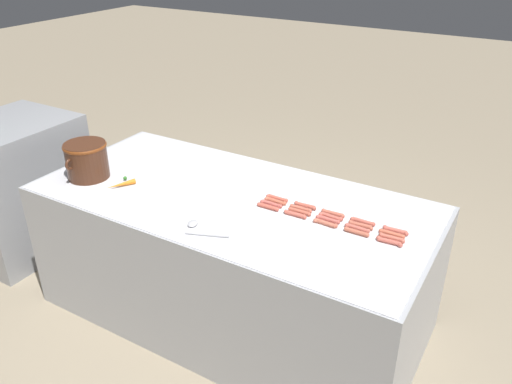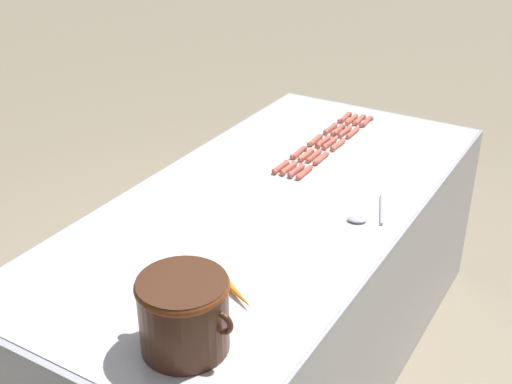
{
  "view_description": "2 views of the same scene",
  "coord_description": "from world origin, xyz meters",
  "views": [
    {
      "loc": [
        -2.12,
        -1.41,
        2.18
      ],
      "look_at": [
        -0.0,
        -0.16,
        0.9
      ],
      "focal_mm": 36.29,
      "sensor_mm": 36.0,
      "label": 1
    },
    {
      "loc": [
        -1.12,
        2.0,
        2.05
      ],
      "look_at": [
        -0.02,
        0.15,
        0.93
      ],
      "focal_mm": 47.01,
      "sensor_mm": 36.0,
      "label": 2
    }
  ],
  "objects": [
    {
      "name": "ground_plane",
      "position": [
        0.0,
        0.0,
        0.0
      ],
      "size": [
        20.0,
        20.0,
        0.0
      ],
      "primitive_type": "plane",
      "color": "gray"
    },
    {
      "name": "griddle_counter",
      "position": [
        0.0,
        0.0,
        0.41
      ],
      "size": [
        1.06,
        2.25,
        0.83
      ],
      "color": "#ADAFB5",
      "rests_on": "ground_plane"
    },
    {
      "name": "hot_dog_0",
      "position": [
        -0.02,
        -0.91,
        0.84
      ],
      "size": [
        0.03,
        0.13,
        0.02
      ],
      "color": "#CB5E4E",
      "rests_on": "griddle_counter"
    },
    {
      "name": "hot_dog_1",
      "position": [
        -0.02,
        -0.74,
        0.84
      ],
      "size": [
        0.02,
        0.13,
        0.02
      ],
      "color": "#C06048",
      "rests_on": "griddle_counter"
    },
    {
      "name": "hot_dog_2",
      "position": [
        -0.01,
        -0.58,
        0.84
      ],
      "size": [
        0.03,
        0.13,
        0.02
      ],
      "color": "#CA674F",
      "rests_on": "griddle_counter"
    },
    {
      "name": "hot_dog_3",
      "position": [
        -0.01,
        -0.41,
        0.84
      ],
      "size": [
        0.03,
        0.13,
        0.02
      ],
      "color": "#C95D4C",
      "rests_on": "griddle_counter"
    },
    {
      "name": "hot_dog_4",
      "position": [
        -0.01,
        -0.24,
        0.84
      ],
      "size": [
        0.02,
        0.13,
        0.02
      ],
      "color": "#CD5A48",
      "rests_on": "griddle_counter"
    },
    {
      "name": "hot_dog_5",
      "position": [
        0.02,
        -0.91,
        0.84
      ],
      "size": [
        0.03,
        0.13,
        0.02
      ],
      "color": "#CA634F",
      "rests_on": "griddle_counter"
    },
    {
      "name": "hot_dog_6",
      "position": [
        0.02,
        -0.73,
        0.84
      ],
      "size": [
        0.03,
        0.13,
        0.02
      ],
      "color": "#C46051",
      "rests_on": "griddle_counter"
    },
    {
      "name": "hot_dog_7",
      "position": [
        0.03,
        -0.57,
        0.84
      ],
      "size": [
        0.03,
        0.13,
        0.02
      ],
      "color": "#C55C51",
      "rests_on": "griddle_counter"
    },
    {
      "name": "hot_dog_8",
      "position": [
        0.02,
        -0.41,
        0.84
      ],
      "size": [
        0.02,
        0.13,
        0.02
      ],
      "color": "#C25D48",
      "rests_on": "griddle_counter"
    },
    {
      "name": "hot_dog_9",
      "position": [
        0.02,
        -0.24,
        0.84
      ],
      "size": [
        0.03,
        0.13,
        0.02
      ],
      "color": "#C35B50",
      "rests_on": "griddle_counter"
    },
    {
      "name": "hot_dog_10",
      "position": [
        0.06,
        -0.9,
        0.84
      ],
      "size": [
        0.02,
        0.13,
        0.02
      ],
      "color": "#CC6247",
      "rests_on": "griddle_counter"
    },
    {
      "name": "hot_dog_11",
      "position": [
        0.06,
        -0.74,
        0.84
      ],
      "size": [
        0.03,
        0.13,
        0.02
      ],
      "color": "#BF614A",
      "rests_on": "griddle_counter"
    },
    {
      "name": "hot_dog_12",
      "position": [
        0.06,
        -0.57,
        0.84
      ],
      "size": [
        0.03,
        0.13,
        0.02
      ],
      "color": "#C95E4F",
      "rests_on": "griddle_counter"
    },
    {
      "name": "hot_dog_13",
      "position": [
        0.06,
        -0.4,
        0.84
      ],
      "size": [
        0.03,
        0.13,
        0.02
      ],
      "color": "#C2614B",
      "rests_on": "griddle_counter"
    },
    {
      "name": "hot_dog_14",
      "position": [
        0.06,
        -0.25,
        0.84
      ],
      "size": [
        0.03,
        0.13,
        0.02
      ],
      "color": "#C96348",
      "rests_on": "griddle_counter"
    },
    {
      "name": "hot_dog_15",
      "position": [
        0.1,
        -0.9,
        0.84
      ],
      "size": [
        0.03,
        0.13,
        0.02
      ],
      "color": "#CD6050",
      "rests_on": "griddle_counter"
    },
    {
      "name": "hot_dog_16",
      "position": [
        0.1,
        -0.73,
        0.84
      ],
      "size": [
        0.03,
        0.13,
        0.02
      ],
      "color": "#C25C4B",
      "rests_on": "griddle_counter"
    },
    {
      "name": "hot_dog_17",
      "position": [
        0.1,
        -0.57,
        0.84
      ],
      "size": [
        0.03,
        0.13,
        0.02
      ],
      "color": "#C4624C",
      "rests_on": "griddle_counter"
    },
    {
      "name": "hot_dog_18",
      "position": [
        0.1,
        -0.41,
        0.84
      ],
      "size": [
        0.03,
        0.13,
        0.02
      ],
      "color": "#C25B49",
      "rests_on": "griddle_counter"
    },
    {
      "name": "hot_dog_19",
      "position": [
        0.09,
        -0.24,
        0.84
      ],
      "size": [
        0.03,
        0.13,
        0.02
      ],
      "color": "#CA5A47",
      "rests_on": "griddle_counter"
    },
    {
      "name": "bean_pot",
      "position": [
        -0.22,
        0.87,
        0.95
      ],
      "size": [
        0.31,
        0.25,
        0.22
      ],
      "color": "#472616",
      "rests_on": "griddle_counter"
    },
    {
      "name": "serving_spoon",
      "position": [
        -0.37,
        -0.04,
        0.83
      ],
      "size": [
        0.13,
        0.26,
        0.02
      ],
      "color": "#B7B7BC",
      "rests_on": "griddle_counter"
    },
    {
      "name": "carrot",
      "position": [
        -0.22,
        0.61,
        0.84
      ],
      "size": [
        0.17,
        0.11,
        0.03
      ],
      "color": "orange",
      "rests_on": "griddle_counter"
    }
  ]
}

